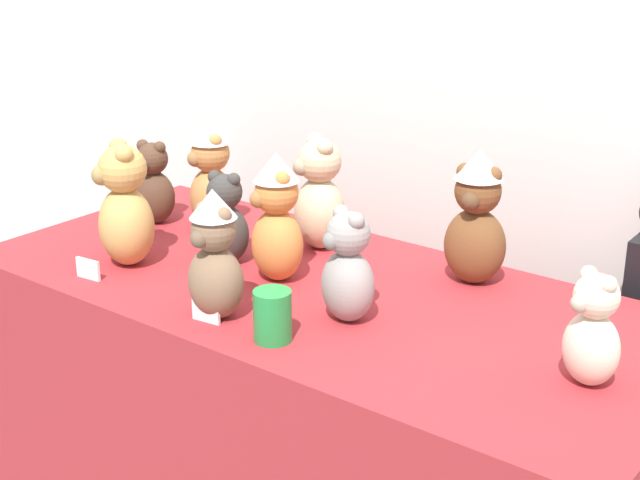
% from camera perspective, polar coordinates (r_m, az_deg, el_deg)
% --- Properties ---
extents(wall_back, '(7.00, 0.08, 2.60)m').
position_cam_1_polar(wall_back, '(2.60, 8.83, 11.96)').
color(wall_back, silver).
rests_on(wall_back, ground_plane).
extents(display_table, '(1.73, 0.78, 0.79)m').
position_cam_1_polar(display_table, '(2.40, -0.00, -11.65)').
color(display_table, maroon).
rests_on(display_table, ground_plane).
extents(teddy_bear_caramel, '(0.18, 0.16, 0.31)m').
position_cam_1_polar(teddy_bear_caramel, '(2.58, -6.61, 3.87)').
color(teddy_bear_caramel, '#B27A42').
rests_on(teddy_bear_caramel, display_table).
extents(teddy_bear_ash, '(0.16, 0.15, 0.25)m').
position_cam_1_polar(teddy_bear_ash, '(2.01, 1.68, -1.77)').
color(teddy_bear_ash, gray).
rests_on(teddy_bear_ash, display_table).
extents(teddy_bear_ginger, '(0.18, 0.17, 0.31)m').
position_cam_1_polar(teddy_bear_ginger, '(2.22, -2.64, 1.30)').
color(teddy_bear_ginger, '#D17F3D').
rests_on(teddy_bear_ginger, display_table).
extents(teddy_bear_cream, '(0.15, 0.14, 0.23)m').
position_cam_1_polar(teddy_bear_cream, '(1.83, 16.16, -5.37)').
color(teddy_bear_cream, beige).
rests_on(teddy_bear_cream, display_table).
extents(teddy_bear_honey, '(0.21, 0.20, 0.31)m').
position_cam_1_polar(teddy_bear_honey, '(2.36, -11.73, 1.91)').
color(teddy_bear_honey, tan).
rests_on(teddy_bear_honey, display_table).
extents(teddy_bear_charcoal, '(0.14, 0.12, 0.24)m').
position_cam_1_polar(teddy_bear_charcoal, '(2.35, -5.75, 1.17)').
color(teddy_bear_charcoal, '#383533').
rests_on(teddy_bear_charcoal, display_table).
extents(teddy_bear_mocha, '(0.14, 0.12, 0.29)m').
position_cam_1_polar(teddy_bear_mocha, '(2.03, -6.40, -0.96)').
color(teddy_bear_mocha, '#7F6047').
rests_on(teddy_bear_mocha, display_table).
extents(teddy_bear_chestnut, '(0.16, 0.15, 0.33)m').
position_cam_1_polar(teddy_bear_chestnut, '(2.23, 9.44, 1.29)').
color(teddy_bear_chestnut, brown).
rests_on(teddy_bear_chestnut, display_table).
extents(teddy_bear_cocoa, '(0.14, 0.13, 0.24)m').
position_cam_1_polar(teddy_bear_cocoa, '(2.67, -10.06, 3.30)').
color(teddy_bear_cocoa, '#4C3323').
rests_on(teddy_bear_cocoa, display_table).
extents(teddy_bear_sand, '(0.20, 0.19, 0.30)m').
position_cam_1_polar(teddy_bear_sand, '(2.43, -0.04, 2.65)').
color(teddy_bear_sand, '#CCB78E').
rests_on(teddy_bear_sand, display_table).
extents(party_cup_green, '(0.08, 0.08, 0.11)m').
position_cam_1_polar(party_cup_green, '(1.94, -2.89, -4.60)').
color(party_cup_green, '#238C3D').
rests_on(party_cup_green, display_table).
extents(name_card_front_left, '(0.07, 0.02, 0.05)m').
position_cam_1_polar(name_card_front_left, '(2.05, -6.91, -4.29)').
color(name_card_front_left, white).
rests_on(name_card_front_left, display_table).
extents(name_card_front_middle, '(0.07, 0.02, 0.05)m').
position_cam_1_polar(name_card_front_middle, '(2.33, -13.86, -1.72)').
color(name_card_front_middle, white).
rests_on(name_card_front_middle, display_table).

